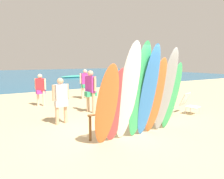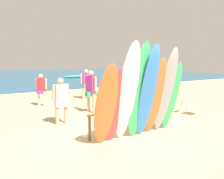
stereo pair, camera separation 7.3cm
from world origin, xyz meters
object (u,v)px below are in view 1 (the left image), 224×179
at_px(surfboard_green_7, 172,97).
at_px(beach_chair_blue, 189,103).
at_px(beachgoer_photographing, 91,88).
at_px(surfboard_green_3, 140,91).
at_px(beachgoer_strolling, 85,82).
at_px(beach_chair_striped, 162,104).
at_px(surfboard_red_1, 116,106).
at_px(beachgoer_by_water, 61,98).
at_px(surfboard_orange_5, 156,97).
at_px(surfboard_blue_4, 149,92).
at_px(beach_chair_red, 152,97).
at_px(surfboard_rack, 130,114).
at_px(surfboard_grey_6, 166,91).
at_px(surfboard_white_2, 128,93).
at_px(beachgoer_midbeach, 40,88).
at_px(surfboard_orange_0, 107,106).
at_px(distant_boat, 76,76).

distance_m(surfboard_green_7, beach_chair_blue, 2.56).
bearing_deg(beachgoer_photographing, surfboard_green_3, -17.69).
distance_m(beachgoer_strolling, beach_chair_striped, 5.04).
height_order(surfboard_red_1, beachgoer_by_water, surfboard_red_1).
distance_m(surfboard_orange_5, beach_chair_striped, 2.47).
height_order(beachgoer_by_water, beach_chair_blue, beachgoer_by_water).
distance_m(surfboard_green_3, surfboard_blue_4, 0.26).
relative_size(surfboard_blue_4, beach_chair_red, 3.05).
bearing_deg(surfboard_green_7, surfboard_rack, 153.25).
bearing_deg(surfboard_grey_6, beachgoer_strolling, 91.76).
height_order(surfboard_green_3, beach_chair_blue, surfboard_green_3).
bearing_deg(surfboard_white_2, surfboard_red_1, 164.57).
relative_size(surfboard_rack, beachgoer_midbeach, 1.82).
relative_size(surfboard_red_1, beachgoer_photographing, 1.16).
bearing_deg(beach_chair_red, surfboard_rack, -119.52).
bearing_deg(surfboard_white_2, beachgoer_strolling, 77.25).
distance_m(surfboard_grey_6, surfboard_green_7, 0.39).
bearing_deg(beach_chair_striped, beach_chair_blue, -19.01).
height_order(surfboard_green_3, surfboard_green_7, surfboard_green_3).
height_order(beach_chair_red, beach_chair_blue, beach_chair_blue).
bearing_deg(beach_chair_red, beach_chair_striped, -95.10).
bearing_deg(beach_chair_red, surfboard_green_3, -114.55).
height_order(surfboard_blue_4, surfboard_grey_6, surfboard_blue_4).
xyz_separation_m(beachgoer_photographing, beach_chair_blue, (3.26, -2.25, -0.57)).
height_order(beachgoer_by_water, beach_chair_red, beachgoer_by_water).
xyz_separation_m(beach_chair_red, beach_chair_blue, (0.35, -1.77, 0.00)).
xyz_separation_m(surfboard_orange_0, surfboard_white_2, (0.62, -0.00, 0.26)).
bearing_deg(beach_chair_red, surfboard_orange_5, -108.67).
bearing_deg(beach_chair_red, beachgoer_by_water, -151.61).
height_order(beachgoer_by_water, distant_boat, beachgoer_by_water).
bearing_deg(surfboard_orange_0, beachgoer_photographing, 71.61).
height_order(surfboard_grey_6, beach_chair_blue, surfboard_grey_6).
bearing_deg(beachgoer_strolling, surfboard_orange_0, -101.07).
distance_m(surfboard_white_2, beach_chair_blue, 4.19).
xyz_separation_m(surfboard_green_3, beachgoer_strolling, (1.40, 6.46, -0.35)).
bearing_deg(beach_chair_blue, beach_chair_striped, 146.48).
bearing_deg(beachgoer_strolling, surfboard_blue_4, -90.51).
xyz_separation_m(beachgoer_photographing, beach_chair_red, (2.91, -0.48, -0.57)).
bearing_deg(surfboard_orange_5, surfboard_green_3, -175.52).
height_order(surfboard_orange_0, surfboard_white_2, surfboard_white_2).
bearing_deg(beach_chair_striped, beachgoer_photographing, 140.57).
relative_size(surfboard_orange_0, beach_chair_blue, 2.60).
relative_size(surfboard_red_1, surfboard_grey_6, 0.79).
xyz_separation_m(surfboard_rack, surfboard_blue_4, (0.12, -0.64, 0.72)).
xyz_separation_m(surfboard_white_2, distant_boat, (7.36, 21.36, -1.14)).
height_order(surfboard_rack, beach_chair_blue, beach_chair_blue).
relative_size(surfboard_red_1, surfboard_orange_5, 0.89).
distance_m(surfboard_orange_5, beachgoer_midbeach, 6.04).
bearing_deg(beach_chair_striped, beach_chair_red, 63.35).
bearing_deg(beach_chair_blue, surfboard_orange_5, -172.05).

